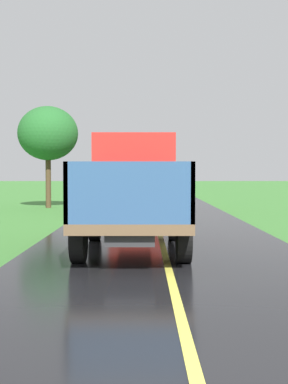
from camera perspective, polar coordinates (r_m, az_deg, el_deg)
name	(u,v)px	position (r m, az deg, el deg)	size (l,w,h in m)	color
banana_truck_near	(132,189)	(12.76, -1.31, 0.31)	(2.38, 5.82, 2.80)	#2D2D30
banana_truck_far	(136,180)	(25.61, -0.94, 1.31)	(2.38, 5.81, 2.80)	#2D2D30
roadside_tree_near_left	(47,134)	(27.63, -10.68, 6.34)	(3.13, 3.13, 5.31)	#4C3823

